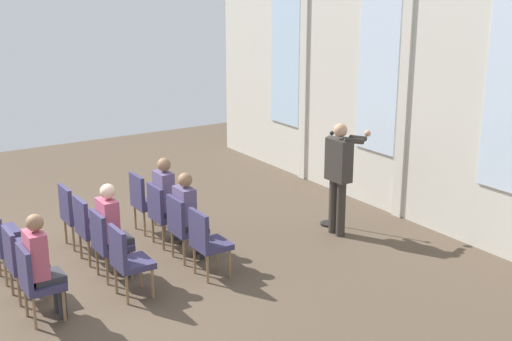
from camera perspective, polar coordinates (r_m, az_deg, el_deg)
The scene contains 19 objects.
ground_plane at distance 9.59m, azimuth -16.60°, elevation -8.76°, with size 14.81×14.81×0.00m, color brown.
rear_partition at distance 11.69m, azimuth 10.38°, elevation 7.70°, with size 10.01×0.14×4.53m.
speaker at distance 10.52m, azimuth 6.93°, elevation -0.01°, with size 0.52×0.69×1.76m.
mic_stand at distance 11.10m, azimuth 6.13°, elevation -2.86°, with size 0.28×0.28×1.55m.
chair_r0_c0 at distance 10.83m, azimuth -9.26°, elevation -2.35°, with size 0.46×0.44×0.94m.
chair_r0_c1 at distance 10.25m, azimuth -7.74°, elevation -3.36°, with size 0.46×0.44×0.94m.
audience_r0_c1 at distance 10.22m, azimuth -7.38°, elevation -2.17°, with size 0.36×0.39×1.34m.
chair_r0_c2 at distance 9.68m, azimuth -6.05°, elevation -4.47°, with size 0.46×0.44×0.94m.
audience_r0_c2 at distance 9.66m, azimuth -5.63°, elevation -3.39°, with size 0.36×0.39×1.28m.
chair_r0_c3 at distance 9.13m, azimuth -4.13°, elevation -5.73°, with size 0.46×0.44×0.94m.
chair_r1_c0 at distance 10.46m, azimuth -14.88°, elevation -3.36°, with size 0.46×0.44×0.94m.
chair_r1_c1 at distance 9.86m, azimuth -13.65°, elevation -4.47°, with size 0.46×0.44×0.94m.
chair_r1_c2 at distance 9.27m, azimuth -12.25°, elevation -5.71°, with size 0.46×0.44×0.94m.
audience_r1_c2 at distance 9.23m, azimuth -11.85°, elevation -4.51°, with size 0.36×0.39×1.31m.
chair_r1_c3 at distance 8.69m, azimuth -10.66°, elevation -7.13°, with size 0.46×0.44×0.94m.
chair_r2_c1 at distance 9.59m, azimuth -19.98°, elevation -5.60°, with size 0.46×0.44×0.94m.
chair_r2_c2 at distance 8.98m, azimuth -18.98°, elevation -6.98°, with size 0.46×0.44×0.94m.
chair_r2_c3 at distance 8.38m, azimuth -17.82°, elevation -8.55°, with size 0.46×0.44×0.94m.
audience_r2_c3 at distance 8.33m, azimuth -17.39°, elevation -7.23°, with size 0.36×0.39×1.31m.
Camera 1 is at (8.46, -2.24, 3.92)m, focal length 48.18 mm.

